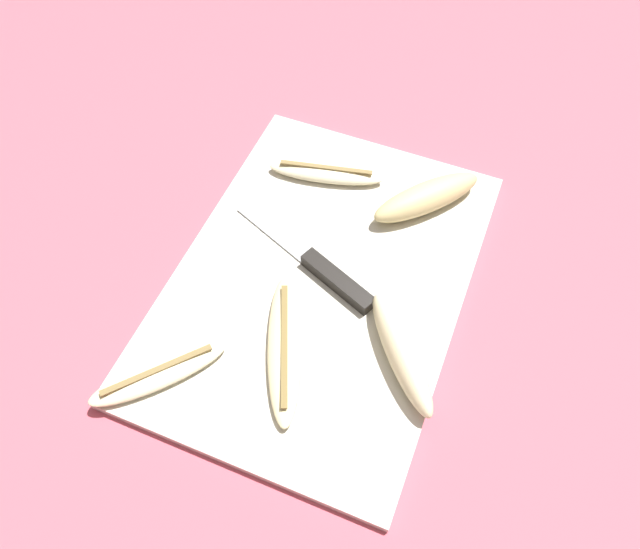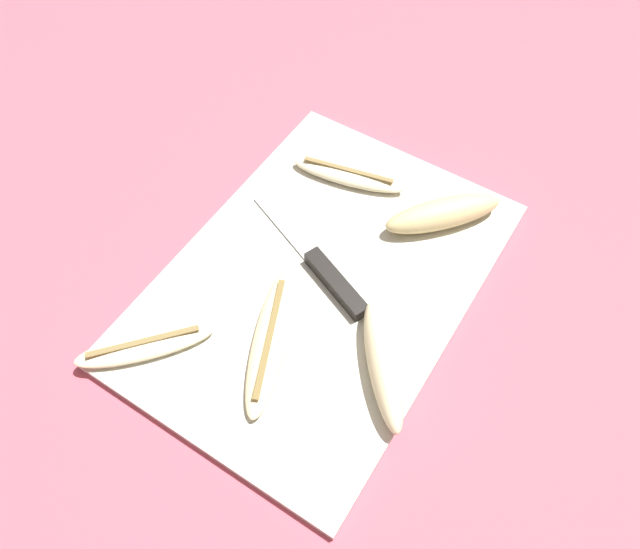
% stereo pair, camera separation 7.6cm
% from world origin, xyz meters
% --- Properties ---
extents(ground_plane, '(4.00, 4.00, 0.00)m').
position_xyz_m(ground_plane, '(0.00, 0.00, 0.00)').
color(ground_plane, '#C65160').
extents(cutting_board, '(0.49, 0.34, 0.01)m').
position_xyz_m(cutting_board, '(0.00, 0.00, 0.01)').
color(cutting_board, beige).
rests_on(cutting_board, ground_plane).
extents(knife, '(0.11, 0.22, 0.02)m').
position_xyz_m(knife, '(0.01, -0.00, 0.02)').
color(knife, black).
rests_on(knife, cutting_board).
extents(banana_spotted_left, '(0.15, 0.13, 0.04)m').
position_xyz_m(banana_spotted_left, '(0.16, -0.09, 0.03)').
color(banana_spotted_left, '#DBC684').
rests_on(banana_spotted_left, cutting_board).
extents(banana_soft_right, '(0.19, 0.11, 0.02)m').
position_xyz_m(banana_soft_right, '(-0.11, 0.00, 0.02)').
color(banana_soft_right, beige).
rests_on(banana_soft_right, cutting_board).
extents(banana_cream_curved, '(0.14, 0.13, 0.04)m').
position_xyz_m(banana_cream_curved, '(-0.07, -0.12, 0.03)').
color(banana_cream_curved, beige).
rests_on(banana_cream_curved, cutting_board).
extents(banana_pale_long, '(0.14, 0.13, 0.02)m').
position_xyz_m(banana_pale_long, '(-0.19, 0.12, 0.02)').
color(banana_pale_long, beige).
rests_on(banana_pale_long, cutting_board).
extents(banana_bright_far, '(0.07, 0.16, 0.02)m').
position_xyz_m(banana_bright_far, '(0.16, 0.05, 0.02)').
color(banana_bright_far, beige).
rests_on(banana_bright_far, cutting_board).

